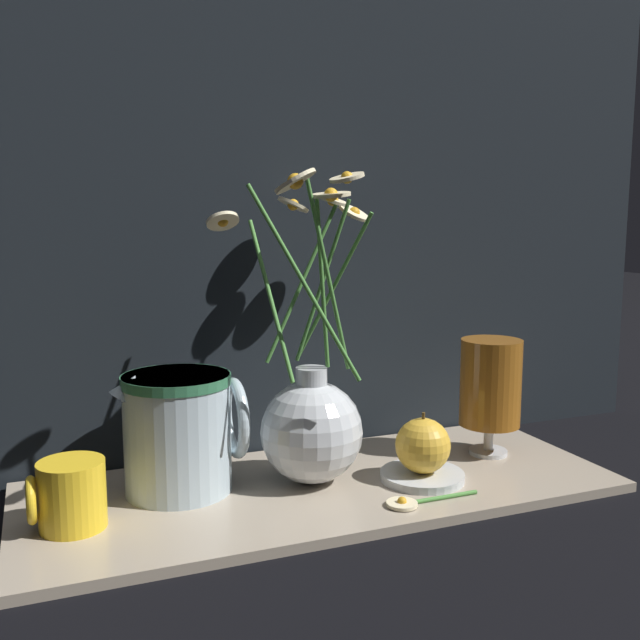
{
  "coord_description": "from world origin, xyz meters",
  "views": [
    {
      "loc": [
        -0.32,
        -0.78,
        0.34
      ],
      "look_at": [
        -0.0,
        0.0,
        0.22
      ],
      "focal_mm": 40.0,
      "sensor_mm": 36.0,
      "label": 1
    }
  ],
  "objects_px": {
    "ceramic_pitcher": "(180,428)",
    "orange_fruit": "(423,446)",
    "yellow_mug": "(69,495)",
    "vase_with_flowers": "(312,421)",
    "tea_glass": "(490,384)"
  },
  "relations": [
    {
      "from": "vase_with_flowers",
      "to": "yellow_mug",
      "type": "xyz_separation_m",
      "value": [
        -0.29,
        -0.03,
        -0.04
      ]
    },
    {
      "from": "vase_with_flowers",
      "to": "ceramic_pitcher",
      "type": "distance_m",
      "value": 0.16
    },
    {
      "from": "yellow_mug",
      "to": "vase_with_flowers",
      "type": "bearing_deg",
      "value": 6.13
    },
    {
      "from": "vase_with_flowers",
      "to": "tea_glass",
      "type": "distance_m",
      "value": 0.27
    },
    {
      "from": "vase_with_flowers",
      "to": "yellow_mug",
      "type": "height_order",
      "value": "vase_with_flowers"
    },
    {
      "from": "yellow_mug",
      "to": "ceramic_pitcher",
      "type": "height_order",
      "value": "ceramic_pitcher"
    },
    {
      "from": "ceramic_pitcher",
      "to": "tea_glass",
      "type": "bearing_deg",
      "value": -3.52
    },
    {
      "from": "yellow_mug",
      "to": "tea_glass",
      "type": "height_order",
      "value": "tea_glass"
    },
    {
      "from": "ceramic_pitcher",
      "to": "tea_glass",
      "type": "distance_m",
      "value": 0.42
    },
    {
      "from": "tea_glass",
      "to": "orange_fruit",
      "type": "bearing_deg",
      "value": -158.74
    },
    {
      "from": "ceramic_pitcher",
      "to": "orange_fruit",
      "type": "height_order",
      "value": "ceramic_pitcher"
    },
    {
      "from": "yellow_mug",
      "to": "tea_glass",
      "type": "bearing_deg",
      "value": 3.69
    },
    {
      "from": "yellow_mug",
      "to": "tea_glass",
      "type": "xyz_separation_m",
      "value": [
        0.55,
        0.04,
        0.06
      ]
    },
    {
      "from": "vase_with_flowers",
      "to": "orange_fruit",
      "type": "bearing_deg",
      "value": -20.11
    },
    {
      "from": "ceramic_pitcher",
      "to": "tea_glass",
      "type": "height_order",
      "value": "tea_glass"
    }
  ]
}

